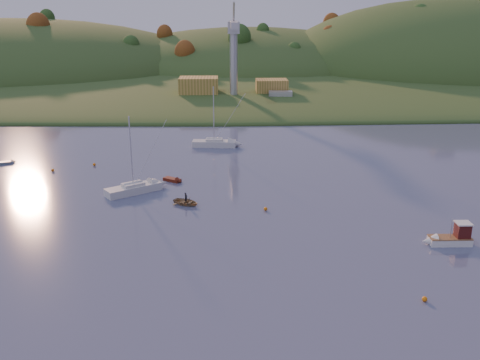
{
  "coord_description": "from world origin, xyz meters",
  "views": [
    {
      "loc": [
        -0.21,
        -30.73,
        26.27
      ],
      "look_at": [
        1.6,
        38.22,
        3.88
      ],
      "focal_mm": 40.0,
      "sensor_mm": 36.0,
      "label": 1
    }
  ],
  "objects_px": {
    "sailboat_near": "(133,188)",
    "fishing_boat": "(447,238)",
    "grey_dinghy": "(10,162)",
    "sailboat_far": "(214,143)",
    "red_tender": "(175,180)",
    "canoe": "(186,202)"
  },
  "relations": [
    {
      "from": "red_tender",
      "to": "sailboat_far",
      "type": "bearing_deg",
      "value": 110.63
    },
    {
      "from": "sailboat_near",
      "to": "fishing_boat",
      "type": "bearing_deg",
      "value": -60.64
    },
    {
      "from": "red_tender",
      "to": "grey_dinghy",
      "type": "bearing_deg",
      "value": -165.53
    },
    {
      "from": "fishing_boat",
      "to": "canoe",
      "type": "xyz_separation_m",
      "value": [
        -31.15,
        13.92,
        -0.4
      ]
    },
    {
      "from": "sailboat_near",
      "to": "grey_dinghy",
      "type": "height_order",
      "value": "sailboat_near"
    },
    {
      "from": "canoe",
      "to": "red_tender",
      "type": "distance_m",
      "value": 10.53
    },
    {
      "from": "sailboat_far",
      "to": "canoe",
      "type": "height_order",
      "value": "sailboat_far"
    },
    {
      "from": "fishing_boat",
      "to": "red_tender",
      "type": "xyz_separation_m",
      "value": [
        -33.55,
        24.17,
        -0.55
      ]
    },
    {
      "from": "fishing_boat",
      "to": "canoe",
      "type": "relative_size",
      "value": 1.47
    },
    {
      "from": "canoe",
      "to": "grey_dinghy",
      "type": "bearing_deg",
      "value": 86.5
    },
    {
      "from": "sailboat_near",
      "to": "sailboat_far",
      "type": "height_order",
      "value": "sailboat_far"
    },
    {
      "from": "sailboat_near",
      "to": "sailboat_far",
      "type": "bearing_deg",
      "value": 32.61
    },
    {
      "from": "fishing_boat",
      "to": "canoe",
      "type": "distance_m",
      "value": 34.12
    },
    {
      "from": "red_tender",
      "to": "sailboat_near",
      "type": "bearing_deg",
      "value": -103.38
    },
    {
      "from": "sailboat_far",
      "to": "fishing_boat",
      "type": "bearing_deg",
      "value": -54.75
    },
    {
      "from": "grey_dinghy",
      "to": "sailboat_far",
      "type": "bearing_deg",
      "value": -8.21
    },
    {
      "from": "sailboat_near",
      "to": "sailboat_far",
      "type": "distance_m",
      "value": 29.63
    },
    {
      "from": "fishing_boat",
      "to": "sailboat_near",
      "type": "height_order",
      "value": "sailboat_near"
    },
    {
      "from": "fishing_boat",
      "to": "sailboat_far",
      "type": "xyz_separation_m",
      "value": [
        -27.87,
        46.41,
        -0.03
      ]
    },
    {
      "from": "fishing_boat",
      "to": "sailboat_far",
      "type": "height_order",
      "value": "sailboat_far"
    },
    {
      "from": "canoe",
      "to": "grey_dinghy",
      "type": "distance_m",
      "value": 39.03
    },
    {
      "from": "sailboat_near",
      "to": "sailboat_far",
      "type": "relative_size",
      "value": 0.98
    }
  ]
}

